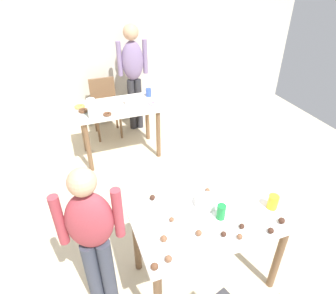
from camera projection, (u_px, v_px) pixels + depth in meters
name	position (u px, v px, depth m)	size (l,w,h in m)	color
ground_plane	(203.00, 272.00, 2.67)	(6.40, 6.40, 0.00)	beige
wall_back	(115.00, 42.00, 4.47)	(6.40, 0.10, 2.60)	beige
dining_table_near	(208.00, 226.00, 2.29)	(1.14, 0.68, 0.75)	white
dining_table_far	(118.00, 114.00, 3.93)	(1.06, 0.63, 0.75)	silver
chair_far_table	(105.00, 104.00, 4.51)	(0.40, 0.40, 0.87)	brown
person_girl_near	(92.00, 234.00, 2.03)	(0.46, 0.26, 1.34)	#383D4C
person_adult_far	(133.00, 69.00, 4.38)	(0.45, 0.22, 1.62)	#28282D
mixing_bowl	(206.00, 202.00, 2.30)	(0.17, 0.17, 0.07)	white
soda_can	(221.00, 212.00, 2.18)	(0.07, 0.07, 0.12)	#198438
fork_near	(263.00, 220.00, 2.19)	(0.17, 0.02, 0.01)	silver
cup_near_0	(273.00, 202.00, 2.27)	(0.08, 0.08, 0.12)	yellow
cake_ball_0	(282.00, 221.00, 2.15)	(0.05, 0.05, 0.05)	#3D2319
cake_ball_1	(208.00, 190.00, 2.44)	(0.04, 0.04, 0.04)	brown
cake_ball_2	(164.00, 239.00, 2.02)	(0.05, 0.05, 0.05)	brown
cake_ball_3	(155.00, 266.00, 1.84)	(0.05, 0.05, 0.05)	brown
cake_ball_4	(224.00, 234.00, 2.06)	(0.04, 0.04, 0.04)	#3D2319
cake_ball_5	(172.00, 219.00, 2.17)	(0.04, 0.04, 0.04)	brown
cake_ball_6	(152.00, 198.00, 2.36)	(0.04, 0.04, 0.04)	#3D2319
cake_ball_7	(199.00, 233.00, 2.06)	(0.04, 0.04, 0.04)	brown
cake_ball_8	(240.00, 237.00, 2.04)	(0.04, 0.04, 0.04)	brown
cake_ball_9	(242.00, 226.00, 2.12)	(0.04, 0.04, 0.04)	#3D2319
cake_ball_10	(169.00, 259.00, 1.88)	(0.05, 0.05, 0.05)	brown
cake_ball_11	(271.00, 231.00, 2.08)	(0.04, 0.04, 0.04)	#3D2319
pitcher_far	(92.00, 109.00, 3.50)	(0.10, 0.10, 0.25)	white
cup_far_0	(91.00, 108.00, 3.70)	(0.07, 0.07, 0.09)	green
cup_far_1	(93.00, 104.00, 3.79)	(0.07, 0.07, 0.11)	yellow
cup_far_2	(128.00, 101.00, 3.87)	(0.08, 0.08, 0.10)	white
cup_far_3	(148.00, 92.00, 4.09)	(0.08, 0.08, 0.11)	#3351B2
donut_far_0	(83.00, 111.00, 3.70)	(0.12, 0.12, 0.04)	brown
donut_far_1	(152.00, 103.00, 3.88)	(0.11, 0.11, 0.03)	pink
donut_far_2	(139.00, 106.00, 3.82)	(0.13, 0.13, 0.04)	white
donut_far_3	(107.00, 114.00, 3.62)	(0.11, 0.11, 0.03)	brown
donut_far_4	(80.00, 107.00, 3.79)	(0.13, 0.13, 0.04)	gold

